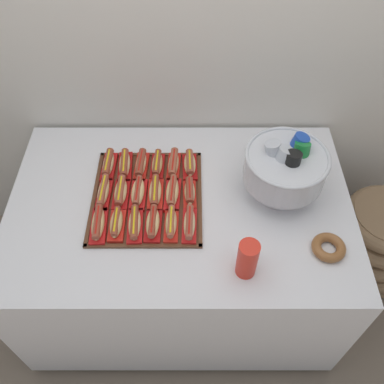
{
  "coord_description": "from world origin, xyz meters",
  "views": [
    {
      "loc": [
        0.05,
        -1.11,
        2.24
      ],
      "look_at": [
        0.06,
        0.01,
        0.86
      ],
      "focal_mm": 39.06,
      "sensor_mm": 36.0,
      "label": 1
    }
  ],
  "objects": [
    {
      "name": "floor_vase",
      "position": [
        1.06,
        0.14,
        0.26
      ],
      "size": [
        0.52,
        0.52,
        1.07
      ],
      "color": "#896B4C",
      "rests_on": "ground_plane"
    },
    {
      "name": "serving_tray",
      "position": [
        -0.14,
        0.03,
        0.8
      ],
      "size": [
        0.48,
        0.53,
        0.01
      ],
      "color": "#56331E",
      "rests_on": "buffet_table"
    },
    {
      "name": "hot_dog_6",
      "position": [
        -0.33,
        0.03,
        0.83
      ],
      "size": [
        0.06,
        0.18,
        0.06
      ],
      "color": "red",
      "rests_on": "serving_tray"
    },
    {
      "name": "hot_dog_4",
      "position": [
        -0.03,
        -0.13,
        0.83
      ],
      "size": [
        0.06,
        0.16,
        0.06
      ],
      "color": "red",
      "rests_on": "serving_tray"
    },
    {
      "name": "hot_dog_12",
      "position": [
        -0.33,
        0.2,
        0.83
      ],
      "size": [
        0.06,
        0.17,
        0.06
      ],
      "color": "red",
      "rests_on": "serving_tray"
    },
    {
      "name": "hot_dog_10",
      "position": [
        -0.03,
        0.03,
        0.83
      ],
      "size": [
        0.08,
        0.18,
        0.06
      ],
      "color": "red",
      "rests_on": "serving_tray"
    },
    {
      "name": "hot_dog_17",
      "position": [
        0.04,
        0.2,
        0.83
      ],
      "size": [
        0.07,
        0.16,
        0.06
      ],
      "color": "#B21414",
      "rests_on": "serving_tray"
    },
    {
      "name": "hot_dog_16",
      "position": [
        -0.03,
        0.2,
        0.83
      ],
      "size": [
        0.07,
        0.17,
        0.07
      ],
      "color": "red",
      "rests_on": "serving_tray"
    },
    {
      "name": "hot_dog_3",
      "position": [
        -0.11,
        -0.13,
        0.83
      ],
      "size": [
        0.07,
        0.17,
        0.06
      ],
      "color": "#B21414",
      "rests_on": "serving_tray"
    },
    {
      "name": "hot_dog_14",
      "position": [
        -0.18,
        0.2,
        0.83
      ],
      "size": [
        0.07,
        0.18,
        0.06
      ],
      "color": "red",
      "rests_on": "serving_tray"
    },
    {
      "name": "hot_dog_5",
      "position": [
        0.04,
        -0.13,
        0.83
      ],
      "size": [
        0.06,
        0.17,
        0.06
      ],
      "color": "red",
      "rests_on": "serving_tray"
    },
    {
      "name": "hot_dog_15",
      "position": [
        -0.11,
        0.2,
        0.83
      ],
      "size": [
        0.07,
        0.16,
        0.06
      ],
      "color": "#B21414",
      "rests_on": "serving_tray"
    },
    {
      "name": "buffet_table",
      "position": [
        0.0,
        0.0,
        0.42
      ],
      "size": [
        1.51,
        0.97,
        0.79
      ],
      "color": "silver",
      "rests_on": "ground_plane"
    },
    {
      "name": "hot_dog_9",
      "position": [
        -0.11,
        0.03,
        0.83
      ],
      "size": [
        0.07,
        0.18,
        0.06
      ],
      "color": "red",
      "rests_on": "serving_tray"
    },
    {
      "name": "hot_dog_1",
      "position": [
        -0.26,
        -0.13,
        0.83
      ],
      "size": [
        0.06,
        0.16,
        0.06
      ],
      "color": "red",
      "rests_on": "serving_tray"
    },
    {
      "name": "ground_plane",
      "position": [
        0.0,
        0.0,
        0.0
      ],
      "size": [
        10.0,
        10.0,
        0.0
      ],
      "primitive_type": "plane",
      "color": "#7A6B5B"
    },
    {
      "name": "back_wall",
      "position": [
        0.0,
        0.55,
        1.3
      ],
      "size": [
        6.0,
        0.1,
        2.6
      ],
      "primitive_type": "cube",
      "color": "silver",
      "rests_on": "ground_plane"
    },
    {
      "name": "hot_dog_13",
      "position": [
        -0.26,
        0.2,
        0.83
      ],
      "size": [
        0.07,
        0.19,
        0.06
      ],
      "color": "#B21414",
      "rests_on": "serving_tray"
    },
    {
      "name": "donut",
      "position": [
        0.6,
        -0.24,
        0.81
      ],
      "size": [
        0.14,
        0.14,
        0.04
      ],
      "color": "brown",
      "rests_on": "buffet_table"
    },
    {
      "name": "hot_dog_8",
      "position": [
        -0.18,
        0.03,
        0.83
      ],
      "size": [
        0.07,
        0.17,
        0.06
      ],
      "color": "red",
      "rests_on": "serving_tray"
    },
    {
      "name": "hot_dog_7",
      "position": [
        -0.26,
        0.03,
        0.83
      ],
      "size": [
        0.07,
        0.17,
        0.06
      ],
      "color": "#B21414",
      "rests_on": "serving_tray"
    },
    {
      "name": "punch_bowl",
      "position": [
        0.44,
        0.06,
        0.96
      ],
      "size": [
        0.35,
        0.35,
        0.28
      ],
      "color": "silver",
      "rests_on": "buffet_table"
    },
    {
      "name": "hot_dog_0",
      "position": [
        -0.33,
        -0.13,
        0.83
      ],
      "size": [
        0.07,
        0.18,
        0.06
      ],
      "color": "red",
      "rests_on": "serving_tray"
    },
    {
      "name": "cup_stack",
      "position": [
        0.26,
        -0.33,
        0.88
      ],
      "size": [
        0.08,
        0.08,
        0.18
      ],
      "color": "red",
      "rests_on": "buffet_table"
    },
    {
      "name": "hot_dog_11",
      "position": [
        0.04,
        0.03,
        0.83
      ],
      "size": [
        0.06,
        0.15,
        0.06
      ],
      "color": "red",
      "rests_on": "serving_tray"
    },
    {
      "name": "hot_dog_2",
      "position": [
        -0.18,
        -0.13,
        0.83
      ],
      "size": [
        0.07,
        0.18,
        0.06
      ],
      "color": "red",
      "rests_on": "serving_tray"
    }
  ]
}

